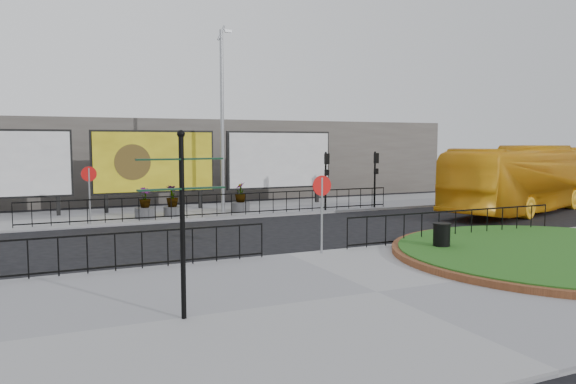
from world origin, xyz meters
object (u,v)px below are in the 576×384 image
planter_b (172,203)px  litter_bin (442,238)px  lamp_post (222,118)px  fingerpost_sign (182,206)px  billboard_mid (154,162)px  planter_c (240,200)px  planter_a (145,207)px  bus (524,179)px

planter_b → litter_bin: bearing=-65.2°
lamp_post → fingerpost_sign: 17.35m
billboard_mid → fingerpost_sign: size_ratio=1.65×
planter_b → planter_c: size_ratio=1.00×
litter_bin → fingerpost_sign: bearing=-161.1°
lamp_post → planter_b: bearing=-167.8°
billboard_mid → planter_c: billboard_mid is taller
planter_a → billboard_mid: bearing=69.8°
bus → planter_c: size_ratio=8.36×
bus → planter_b: bearing=53.9°
lamp_post → planter_c: lamp_post is taller
litter_bin → bus: bus is taller
fingerpost_sign → planter_c: (6.94, 15.74, -1.70)m
billboard_mid → bus: size_ratio=0.50×
fingerpost_sign → planter_b: size_ratio=2.53×
fingerpost_sign → planter_c: size_ratio=2.53×
lamp_post → planter_a: 5.88m
billboard_mid → fingerpost_sign: 18.29m
lamp_post → planter_b: (-2.71, -0.59, -4.10)m
bus → planter_b: size_ratio=8.36×
lamp_post → bus: 15.75m
planter_b → billboard_mid: bearing=96.7°
lamp_post → planter_b: lamp_post is taller
planter_c → fingerpost_sign: bearing=-113.8°
lamp_post → billboard_mid: bearing=146.7°
lamp_post → planter_a: size_ratio=6.46×
fingerpost_sign → litter_bin: fingerpost_sign is taller
planter_c → planter_a: bearing=-174.1°
billboard_mid → fingerpost_sign: billboard_mid is taller
fingerpost_sign → planter_b: bearing=76.8°
planter_a → planter_b: bearing=9.7°
litter_bin → planter_a: bearing=120.1°
billboard_mid → lamp_post: lamp_post is taller
planter_b → planter_c: 3.53m
planter_a → planter_b: (1.32, 0.23, 0.10)m
planter_a → planter_c: size_ratio=0.96×
billboard_mid → fingerpost_sign: bearing=-99.8°
litter_bin → planter_b: size_ratio=0.64×
planter_b → planter_c: bearing=4.4°
litter_bin → billboard_mid: bearing=111.9°
bus → planter_a: (-18.32, 5.02, -1.10)m
billboard_mid → planter_a: (-1.02, -2.78, -1.97)m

